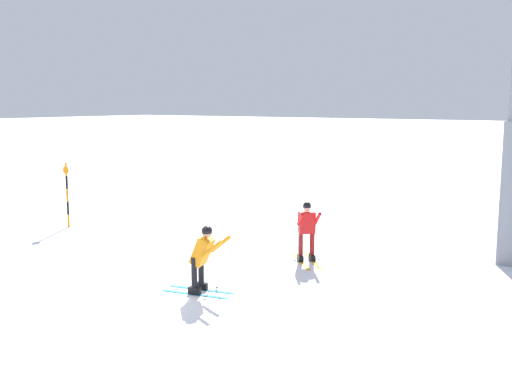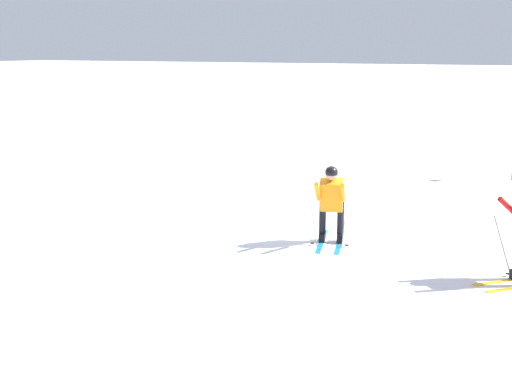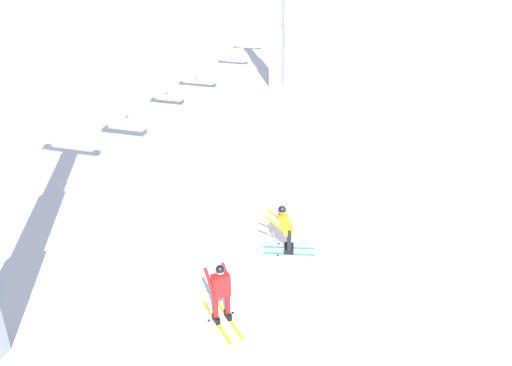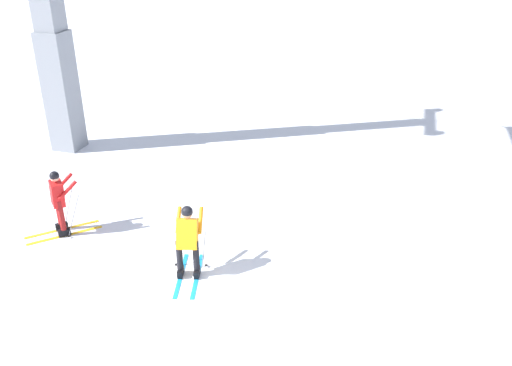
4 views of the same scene
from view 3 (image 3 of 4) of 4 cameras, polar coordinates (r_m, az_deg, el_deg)
ground_plane at (r=15.54m, az=7.38°, el=-8.08°), size 260.00×260.00×0.00m
skier_carving_main at (r=15.27m, az=3.23°, el=-4.70°), size 0.90×1.62×1.64m
lift_tower_far at (r=32.51m, az=2.43°, el=18.85°), size 0.80×2.64×11.65m
skier_distant_uphill at (r=12.67m, az=-3.90°, el=-11.59°), size 1.52×1.49×1.61m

